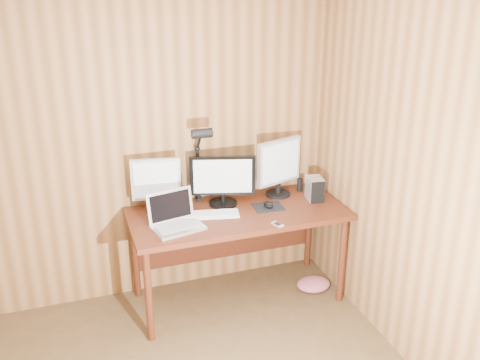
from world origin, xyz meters
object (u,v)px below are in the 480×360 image
hard_drive (315,189)px  desk (235,222)px  phone (278,224)px  monitor_left (156,183)px  laptop (175,218)px  speaker (300,185)px  keyboard (208,214)px  monitor_right (279,166)px  mouse (268,205)px  desk_lamp (200,154)px  monitor_center (223,180)px

hard_drive → desk: bearing=-176.0°
hard_drive → phone: (-0.45, -0.32, -0.08)m
monitor_left → laptop: 0.34m
laptop → speaker: (1.10, 0.30, -0.01)m
laptop → keyboard: bearing=5.3°
monitor_right → laptop: monitor_right is taller
monitor_left → mouse: bearing=-4.0°
keyboard → hard_drive: size_ratio=2.58×
monitor_right → desk: bearing=178.4°
desk → speaker: speaker is taller
hard_drive → desk_lamp: size_ratio=0.27×
laptop → hard_drive: size_ratio=2.15×
monitor_right → mouse: 0.34m
monitor_center → desk_lamp: bearing=173.3°
mouse → speaker: bearing=47.2°
monitor_left → phone: size_ratio=4.10×
laptop → mouse: bearing=-6.0°
keyboard → desk_lamp: (0.01, 0.23, 0.39)m
hard_drive → laptop: bearing=-166.0°
monitor_left → keyboard: size_ratio=0.88×
laptop → speaker: laptop is taller
speaker → laptop: bearing=-164.7°
keyboard → speaker: size_ratio=4.32×
desk → mouse: size_ratio=14.80×
phone → hard_drive: bearing=17.1°
hard_drive → desk_lamp: bearing=175.1°
mouse → desk_lamp: (-0.46, 0.23, 0.38)m
keyboard → laptop: bearing=-150.5°
laptop → desk_lamp: size_ratio=0.59×
mouse → hard_drive: 0.40m
phone → desk_lamp: 0.78m
desk → hard_drive: (0.64, -0.05, 0.21)m
laptop → speaker: 1.14m
mouse → speaker: 0.42m
monitor_right → keyboard: (-0.63, -0.19, -0.24)m
monitor_right → mouse: size_ratio=4.24×
monitor_left → phone: bearing=-23.6°
speaker → monitor_right: bearing=-173.8°
phone → keyboard: bearing=125.0°
laptop → mouse: 0.74m
keyboard → desk_lamp: 0.45m
monitor_left → desk_lamp: (0.34, 0.02, 0.19)m
phone → monitor_right: bearing=47.9°
monitor_left → phone: 0.93m
hard_drive → mouse: bearing=-168.0°
desk → mouse: (0.24, -0.08, 0.14)m
desk → hard_drive: hard_drive is taller
monitor_center → hard_drive: bearing=4.8°
speaker → desk_lamp: desk_lamp is taller
desk → monitor_left: monitor_left is taller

